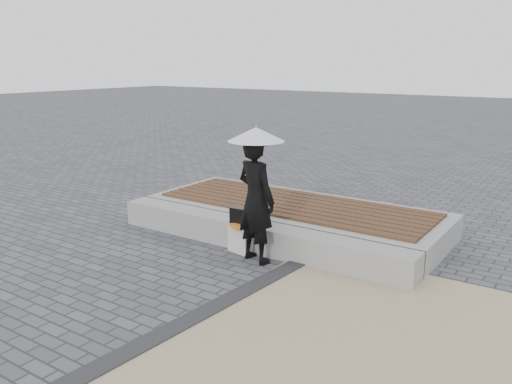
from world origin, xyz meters
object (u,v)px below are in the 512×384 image
Objects in this scene: handbag at (241,216)px; canvas_tote at (241,239)px; seating_ledge at (254,235)px; parasol at (256,134)px; woman at (256,200)px.

canvas_tote is at bearing -66.20° from handbag.
canvas_tote reaches higher than seating_ledge.
canvas_tote is at bearing -103.99° from seating_ledge.
parasol is at bearing -32.88° from handbag.
handbag is (-0.11, -0.17, 0.32)m from seating_ledge.
parasol is 2.85× the size of handbag.
woman is at bearing 180.00° from parasol.
woman reaches higher than seating_ledge.
woman is 1.81× the size of parasol.
seating_ledge is at bearing 127.43° from parasol.
parasol reaches higher than seating_ledge.
seating_ledge is 0.38m from handbag.
handbag reaches higher than seating_ledge.
woman is (0.31, -0.40, 0.69)m from seating_ledge.
parasol reaches higher than handbag.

